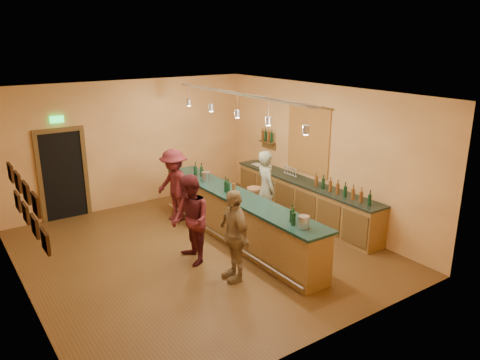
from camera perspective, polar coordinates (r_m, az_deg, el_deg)
floor at (r=9.69m, az=-4.89°, el=-8.71°), size 7.00×7.00×0.00m
ceiling at (r=8.79m, az=-5.43°, el=10.42°), size 6.50×7.00×0.02m
wall_back at (r=12.19m, az=-13.33°, el=4.29°), size 6.50×0.02×3.20m
wall_front at (r=6.47m, az=10.47°, el=-7.00°), size 6.50×0.02×3.20m
wall_left at (r=8.12m, az=-25.54°, el=-3.41°), size 0.02×7.00×3.20m
wall_right at (r=11.01m, az=9.74°, el=3.15°), size 0.02×7.00×3.20m
doorway at (r=11.80m, az=-20.79°, el=0.81°), size 1.15×0.09×2.48m
tapestry at (r=11.22m, az=8.31°, el=4.79°), size 0.03×1.40×1.60m
bottle_shelf at (r=12.34m, az=3.35°, el=5.18°), size 0.17×0.55×0.54m
picture_grid at (r=7.31m, az=-24.56°, el=-2.54°), size 0.06×2.20×0.70m
back_counter at (r=11.27m, az=7.80°, el=-2.36°), size 0.60×4.55×1.27m
tasting_bar at (r=9.90m, az=-0.30°, el=-4.25°), size 0.73×5.10×1.38m
pendant_track at (r=9.30m, az=-0.33°, el=9.52°), size 0.11×4.60×0.50m
bartender at (r=10.62m, az=3.19°, el=-1.11°), size 0.56×0.73×1.79m
customer_a at (r=8.94m, az=-6.06°, el=-4.89°), size 0.79×0.94×1.75m
customer_b at (r=8.32m, az=-0.74°, el=-6.75°), size 0.53×1.04×1.69m
customer_c at (r=11.04m, az=-8.02°, el=-0.68°), size 0.84×1.22×1.74m
bar_stool at (r=11.18m, az=1.79°, el=-1.65°), size 0.37×0.37×0.76m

